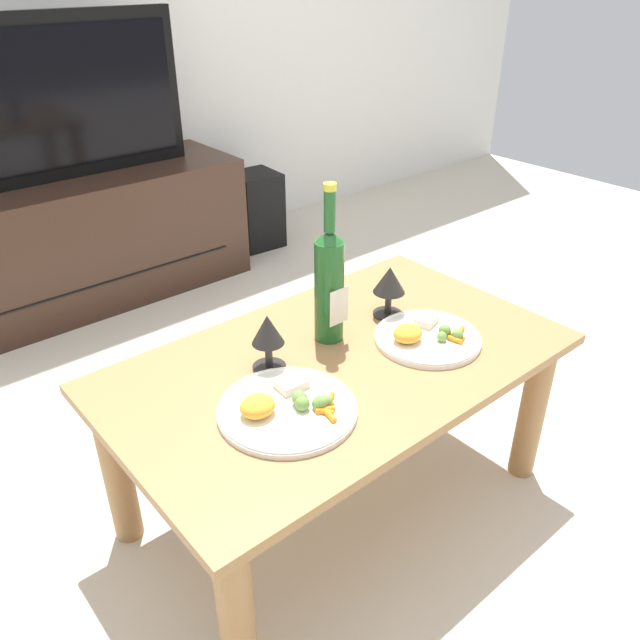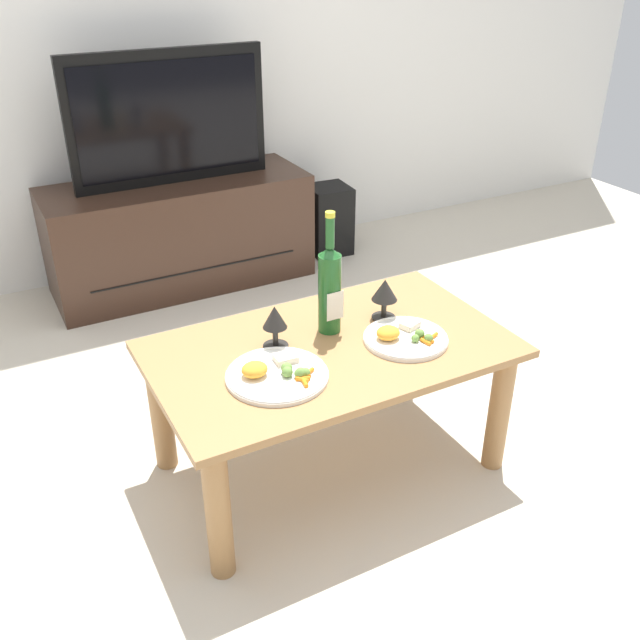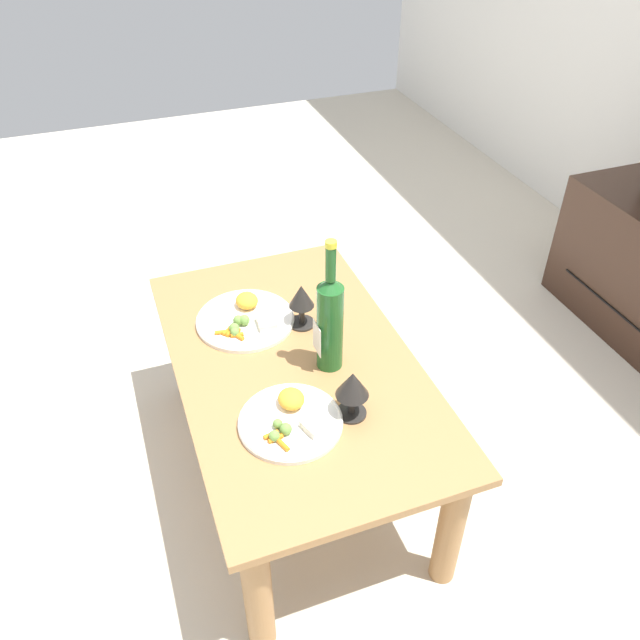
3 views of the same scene
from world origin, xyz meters
The scene contains 10 objects.
ground_plane centered at (0.00, 0.00, 0.00)m, with size 6.40×6.40×0.00m, color beige.
dining_table centered at (0.00, 0.00, 0.37)m, with size 1.09×0.64×0.46m.
tv_stand centered at (0.03, 1.58, 0.26)m, with size 1.26×0.47×0.53m.
tv_screen centered at (0.03, 1.58, 0.83)m, with size 0.92×0.05×0.60m.
floor_speaker centered at (0.86, 1.58, 0.19)m, with size 0.22×0.22×0.37m, color black.
wine_bottle centered at (0.04, 0.09, 0.62)m, with size 0.07×0.07×0.39m.
goblet_left centered at (-0.15, 0.07, 0.55)m, with size 0.08×0.08×0.14m.
goblet_right centered at (0.24, 0.07, 0.56)m, with size 0.08×0.08×0.14m.
dinner_plate_left centered at (-0.22, -0.08, 0.47)m, with size 0.29×0.29×0.05m.
dinner_plate_right centered at (0.22, -0.08, 0.47)m, with size 0.26×0.26×0.05m.
Camera 2 is at (-0.90, -1.61, 1.56)m, focal length 39.54 mm.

